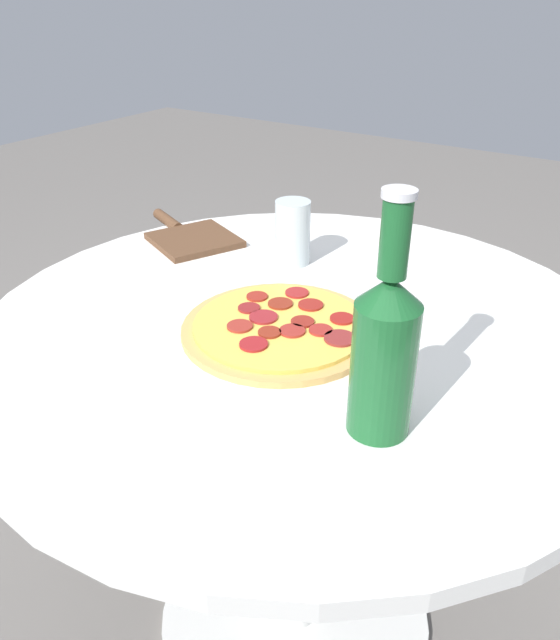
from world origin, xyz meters
TOP-DOWN VIEW (x-y plane):
  - ground_plane at (0.00, 0.00)m, footprint 8.00×8.00m
  - table at (0.00, 0.00)m, footprint 0.96×0.96m
  - pizza at (0.00, 0.05)m, footprint 0.28×0.28m
  - beer_bottle at (-0.21, 0.17)m, footprint 0.07×0.07m
  - pizza_paddle at (0.35, -0.16)m, footprint 0.26×0.19m
  - drinking_glass at (0.12, -0.18)m, footprint 0.06×0.06m

SIDE VIEW (x-z plane):
  - ground_plane at x=0.00m, z-range 0.00..0.00m
  - table at x=0.00m, z-range 0.17..0.86m
  - pizza_paddle at x=0.35m, z-range 0.68..0.71m
  - pizza at x=0.00m, z-range 0.69..0.71m
  - drinking_glass at x=0.12m, z-range 0.69..0.80m
  - beer_bottle at x=-0.21m, z-range 0.66..0.93m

